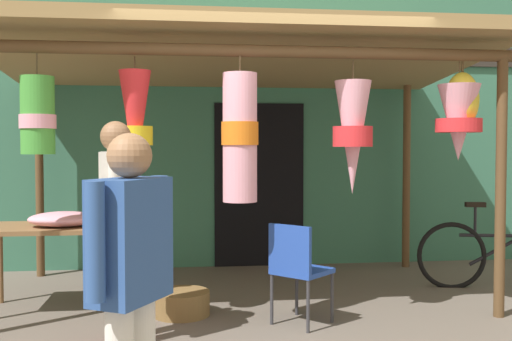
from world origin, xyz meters
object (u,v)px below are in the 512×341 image
at_px(display_table, 69,233).
at_px(parked_bicycle, 503,255).
at_px(folding_chair, 297,265).
at_px(vendor_in_orange, 116,213).
at_px(flower_heap_on_table, 65,219).
at_px(customer_foreground, 130,271).
at_px(wicker_basket_by_table, 182,303).

distance_m(display_table, parked_bicycle, 4.32).
bearing_deg(folding_chair, vendor_in_orange, -168.42).
relative_size(flower_heap_on_table, vendor_in_orange, 0.37).
bearing_deg(customer_foreground, vendor_in_orange, 98.17).
relative_size(display_table, folding_chair, 1.76).
height_order(parked_bicycle, vendor_in_orange, vendor_in_orange).
xyz_separation_m(flower_heap_on_table, vendor_in_orange, (0.55, -0.95, 0.15)).
height_order(flower_heap_on_table, vendor_in_orange, vendor_in_orange).
bearing_deg(folding_chair, display_table, 159.15).
height_order(flower_heap_on_table, wicker_basket_by_table, flower_heap_on_table).
xyz_separation_m(wicker_basket_by_table, vendor_in_orange, (-0.47, -0.71, 0.87)).
bearing_deg(parked_bicycle, wicker_basket_by_table, -169.90).
bearing_deg(display_table, folding_chair, -20.85).
bearing_deg(customer_foreground, flower_heap_on_table, 106.67).
xyz_separation_m(parked_bicycle, customer_foreground, (-3.53, -3.00, 0.55)).
bearing_deg(vendor_in_orange, parked_bicycle, 18.97).
distance_m(flower_heap_on_table, folding_chair, 2.09).
height_order(folding_chair, parked_bicycle, parked_bicycle).
bearing_deg(vendor_in_orange, folding_chair, 11.58).
relative_size(display_table, wicker_basket_by_table, 3.03).
distance_m(vendor_in_orange, customer_foreground, 1.72).
distance_m(flower_heap_on_table, customer_foreground, 2.76).
xyz_separation_m(flower_heap_on_table, folding_chair, (1.96, -0.66, -0.33)).
distance_m(parked_bicycle, customer_foreground, 4.67).
relative_size(wicker_basket_by_table, customer_foreground, 0.32).
xyz_separation_m(folding_chair, customer_foreground, (-1.17, -1.99, 0.39)).
bearing_deg(parked_bicycle, customer_foreground, -139.65).
bearing_deg(folding_chair, parked_bicycle, 23.12).
distance_m(display_table, flower_heap_on_table, 0.17).
bearing_deg(display_table, customer_foreground, -74.23).
bearing_deg(parked_bicycle, display_table, -176.42).
relative_size(flower_heap_on_table, parked_bicycle, 0.36).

